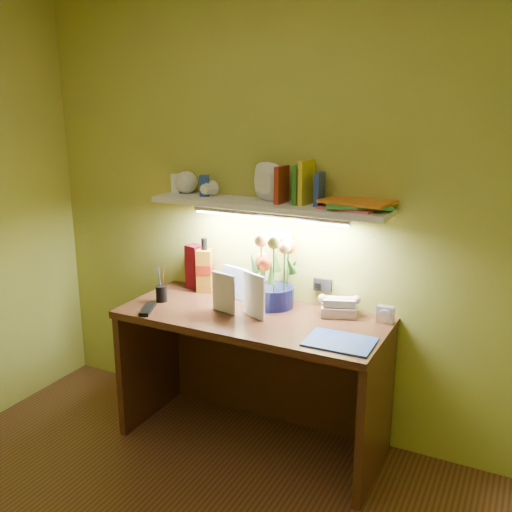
{
  "coord_description": "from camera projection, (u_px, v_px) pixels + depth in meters",
  "views": [
    {
      "loc": [
        1.28,
        -1.27,
        1.82
      ],
      "look_at": [
        -0.05,
        1.35,
        1.02
      ],
      "focal_mm": 40.0,
      "sensor_mm": 36.0,
      "label": 1
    }
  ],
  "objects": [
    {
      "name": "desk",
      "position": [
        252.0,
        380.0,
        3.07
      ],
      "size": [
        1.4,
        0.6,
        0.75
      ],
      "primitive_type": "cube",
      "color": "#3E1C11",
      "rests_on": "ground"
    },
    {
      "name": "blue_folder",
      "position": [
        340.0,
        342.0,
        2.62
      ],
      "size": [
        0.32,
        0.23,
        0.01
      ],
      "primitive_type": "cube",
      "rotation": [
        0.0,
        0.0,
        0.02
      ],
      "color": "#2646A9",
      "rests_on": "desk"
    },
    {
      "name": "whisky_bottle",
      "position": [
        205.0,
        265.0,
        3.29
      ],
      "size": [
        0.11,
        0.11,
        0.32
      ],
      "primitive_type": null,
      "rotation": [
        0.0,
        0.0,
        0.34
      ],
      "color": "#AD6D14",
      "rests_on": "desk"
    },
    {
      "name": "desk_clock",
      "position": [
        386.0,
        314.0,
        2.85
      ],
      "size": [
        0.09,
        0.04,
        0.09
      ],
      "primitive_type": "cube",
      "rotation": [
        0.0,
        0.0,
        0.0
      ],
      "color": "silver",
      "rests_on": "desk"
    },
    {
      "name": "flower_bouquet",
      "position": [
        274.0,
        272.0,
        3.04
      ],
      "size": [
        0.28,
        0.28,
        0.39
      ],
      "primitive_type": null,
      "rotation": [
        0.0,
        0.0,
        0.13
      ],
      "color": "#0A0D35",
      "rests_on": "desk"
    },
    {
      "name": "wall_shelf",
      "position": [
        272.0,
        198.0,
        2.96
      ],
      "size": [
        1.32,
        0.34,
        0.25
      ],
      "color": "white",
      "rests_on": "ground"
    },
    {
      "name": "desk_book_a",
      "position": [
        213.0,
        289.0,
        3.03
      ],
      "size": [
        0.16,
        0.07,
        0.21
      ],
      "primitive_type": "imported",
      "rotation": [
        0.0,
        0.0,
        -0.29
      ],
      "color": "beige",
      "rests_on": "desk"
    },
    {
      "name": "desk_book_b",
      "position": [
        243.0,
        291.0,
        2.97
      ],
      "size": [
        0.16,
        0.09,
        0.23
      ],
      "primitive_type": "imported",
      "rotation": [
        0.0,
        0.0,
        -0.45
      ],
      "color": "white",
      "rests_on": "desk"
    },
    {
      "name": "art_card",
      "position": [
        235.0,
        282.0,
        3.21
      ],
      "size": [
        0.18,
        0.08,
        0.17
      ],
      "primitive_type": null,
      "rotation": [
        0.0,
        0.0,
        -0.27
      ],
      "color": "white",
      "rests_on": "desk"
    },
    {
      "name": "tv_remote",
      "position": [
        148.0,
        309.0,
        3.02
      ],
      "size": [
        0.12,
        0.18,
        0.02
      ],
      "primitive_type": "cube",
      "rotation": [
        0.0,
        0.0,
        0.4
      ],
      "color": "black",
      "rests_on": "desk"
    },
    {
      "name": "pen_cup",
      "position": [
        161.0,
        288.0,
        3.15
      ],
      "size": [
        0.08,
        0.08,
        0.15
      ],
      "primitive_type": "cylinder",
      "rotation": [
        0.0,
        0.0,
        -0.26
      ],
      "color": "black",
      "rests_on": "desk"
    },
    {
      "name": "whisky_box",
      "position": [
        195.0,
        267.0,
        3.36
      ],
      "size": [
        0.1,
        0.1,
        0.26
      ],
      "primitive_type": "cube",
      "rotation": [
        0.0,
        0.0,
        -0.19
      ],
      "color": "#5A0710",
      "rests_on": "desk"
    },
    {
      "name": "telephone",
      "position": [
        339.0,
        305.0,
        2.95
      ],
      "size": [
        0.22,
        0.19,
        0.11
      ],
      "primitive_type": null,
      "rotation": [
        0.0,
        0.0,
        0.35
      ],
      "color": "beige",
      "rests_on": "desk"
    }
  ]
}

